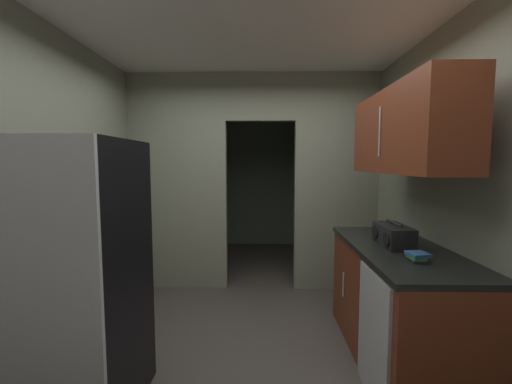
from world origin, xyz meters
TOP-DOWN VIEW (x-y plane):
  - ground at (0.00, 0.00)m, footprint 20.00×20.00m
  - kitchen_overhead_slab at (0.00, 0.51)m, footprint 3.47×7.38m
  - kitchen_partition at (-0.03, 1.69)m, footprint 3.07×0.12m
  - adjoining_room_shell at (0.00, 3.29)m, footprint 3.07×2.33m
  - kitchen_flank_right at (1.59, -0.40)m, footprint 0.10×4.19m
  - refrigerator at (-1.10, -0.45)m, footprint 0.82×0.80m
  - lower_cabinet_run at (1.19, 0.14)m, footprint 0.69×1.61m
  - dishwasher at (0.85, -0.31)m, footprint 0.02×0.56m
  - upper_cabinet_counterside at (1.19, 0.14)m, footprint 0.36×1.45m
  - boombox at (1.16, 0.18)m, footprint 0.21×0.42m
  - book_stack at (1.16, -0.24)m, footprint 0.14×0.16m

SIDE VIEW (x-z plane):
  - ground at x=0.00m, z-range 0.00..0.00m
  - dishwasher at x=0.85m, z-range 0.00..0.87m
  - lower_cabinet_run at x=1.19m, z-range 0.00..0.93m
  - refrigerator at x=-1.10m, z-range 0.00..1.73m
  - book_stack at x=1.16m, z-range 0.93..0.99m
  - boombox at x=1.16m, z-range 0.92..1.11m
  - adjoining_room_shell at x=0.00m, z-range 0.00..2.67m
  - kitchen_flank_right at x=1.59m, z-range 0.00..2.67m
  - kitchen_partition at x=-0.03m, z-range 0.08..2.75m
  - upper_cabinet_counterside at x=1.19m, z-range 1.51..2.14m
  - kitchen_overhead_slab at x=0.00m, z-range 2.67..2.73m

